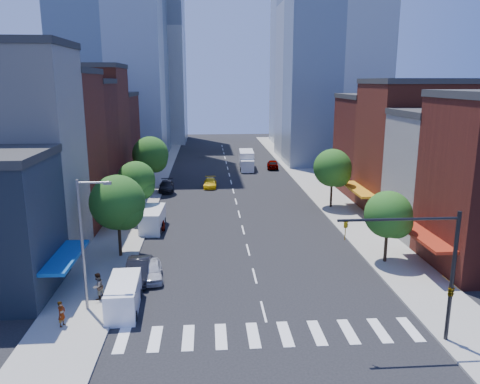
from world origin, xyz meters
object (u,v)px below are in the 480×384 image
Objects in this scene: traffic_car_far at (273,164)px; pedestrian_far at (98,286)px; traffic_car_oncoming at (248,166)px; parked_car_third at (154,221)px; box_truck at (247,161)px; cargo_van_far at (152,220)px; pedestrian_near at (62,314)px; cargo_van_near at (123,297)px; taxi at (210,183)px; parked_car_second at (138,270)px; parked_car_front at (152,271)px; parked_car_rear at (167,186)px.

pedestrian_far is at bearing 74.99° from traffic_car_far.
pedestrian_far is at bearing 73.05° from traffic_car_oncoming.
box_truck reaches higher than parked_car_third.
parked_car_third is 1.05× the size of traffic_car_far.
cargo_van_far is 20.24m from pedestrian_near.
pedestrian_far is at bearing 138.64° from cargo_van_near.
pedestrian_near is (-3.51, -2.04, -0.05)m from cargo_van_near.
parked_car_third is at bearing -106.16° from taxi.
parked_car_second is 1.21× the size of traffic_car_oncoming.
parked_car_front is 33.01m from taxi.
parked_car_front is at bearing -16.03° from pedestrian_near.
parked_car_second reaches higher than parked_car_third.
traffic_car_oncoming is at bearing 71.01° from cargo_van_far.
pedestrian_far reaches higher than cargo_van_near.
box_truck reaches higher than cargo_van_near.
box_truck is at bearing 63.06° from parked_car_third.
cargo_van_near is (-1.30, -5.20, 0.33)m from parked_car_front.
pedestrian_near is at bearing -118.91° from parked_car_second.
cargo_van_near is 38.36m from taxi.
traffic_car_far is 0.60× the size of box_truck.
parked_car_third is (-0.27, 13.67, -0.11)m from parked_car_second.
cargo_van_near reaches higher than pedestrian_near.
box_truck is at bearing 69.08° from parked_car_front.
parked_car_third is at bearing 91.96° from cargo_van_far.
cargo_van_near is 2.59× the size of pedestrian_far.
cargo_van_near is at bearing -94.15° from parked_car_second.
pedestrian_near reaches higher than traffic_car_far.
traffic_car_far is (11.32, 14.30, 0.16)m from taxi.
parked_car_front is 0.77× the size of cargo_van_far.
traffic_car_oncoming is (11.75, 46.17, -0.04)m from parked_car_front.
pedestrian_near is (-3.50, -20.86, 0.28)m from parked_car_third.
pedestrian_far is at bearing -95.49° from parked_car_rear.
parked_car_rear is 1.04× the size of traffic_car_far.
parked_car_second reaches higher than taxi.
cargo_van_far is (-0.01, 17.90, 0.08)m from cargo_van_near.
parked_car_rear is at bearing -158.17° from pedestrian_far.
parked_car_second is at bearing 84.45° from cargo_van_near.
parked_car_rear is 0.93× the size of cargo_van_far.
box_truck reaches higher than traffic_car_oncoming.
traffic_car_far is (4.47, 0.77, 0.15)m from traffic_car_oncoming.
parked_car_front is 5.37m from cargo_van_near.
parked_car_front is at bearing -81.79° from cargo_van_far.
cargo_van_near is 2.98× the size of pedestrian_near.
cargo_van_far is at bearing 7.60° from pedestrian_near.
pedestrian_far is (-15.13, -49.71, 0.45)m from traffic_car_oncoming.
cargo_van_near is at bearing 77.63° from traffic_car_far.
pedestrian_near is at bearing 72.75° from traffic_car_oncoming.
taxi is at bearing 3.85° from pedestrian_near.
cargo_van_far is (-0.01, -0.92, 0.42)m from parked_car_third.
cargo_van_near is at bearing 75.72° from traffic_car_oncoming.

